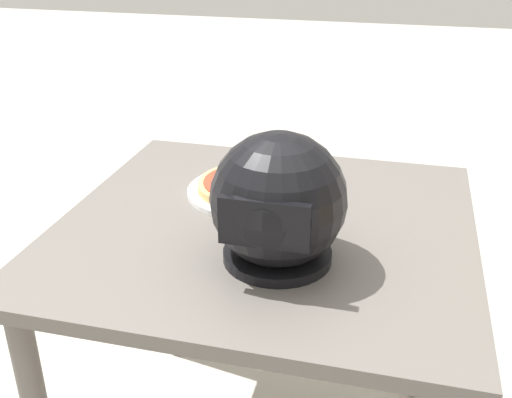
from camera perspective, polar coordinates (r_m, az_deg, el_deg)
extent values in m
cube|color=#5B5651|center=(1.31, 0.91, -2.75)|extent=(0.87, 0.84, 0.03)
cylinder|color=#5B5651|center=(1.78, 15.66, -8.91)|extent=(0.05, 0.05, 0.69)
cylinder|color=#5B5651|center=(1.89, -7.87, -5.95)|extent=(0.05, 0.05, 0.69)
cylinder|color=white|center=(1.43, -0.83, 0.75)|extent=(0.28, 0.28, 0.01)
cylinder|color=tan|center=(1.42, -0.83, 1.30)|extent=(0.23, 0.23, 0.02)
cylinder|color=red|center=(1.42, -0.84, 1.68)|extent=(0.21, 0.21, 0.00)
sphere|color=#234C1E|center=(1.43, 1.20, 2.25)|extent=(0.02, 0.02, 0.02)
sphere|color=#234C1E|center=(1.36, -3.45, 1.18)|extent=(0.04, 0.04, 0.04)
sphere|color=#234C1E|center=(1.40, 1.56, 2.02)|extent=(0.04, 0.04, 0.04)
sphere|color=#234C1E|center=(1.42, 1.13, 2.18)|extent=(0.03, 0.03, 0.03)
sphere|color=#234C1E|center=(1.39, -2.46, 1.60)|extent=(0.02, 0.02, 0.02)
cylinder|color=#E0D172|center=(1.37, -2.31, 1.20)|extent=(0.03, 0.03, 0.02)
cylinder|color=#E0D172|center=(1.35, -0.91, 0.90)|extent=(0.02, 0.02, 0.02)
cylinder|color=#E0D172|center=(1.37, 0.87, 1.13)|extent=(0.02, 0.02, 0.02)
sphere|color=black|center=(1.11, 2.11, -0.03)|extent=(0.25, 0.25, 0.25)
cylinder|color=black|center=(1.17, 2.02, -5.22)|extent=(0.21, 0.21, 0.02)
cube|color=black|center=(1.01, 0.77, -2.36)|extent=(0.16, 0.02, 0.09)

